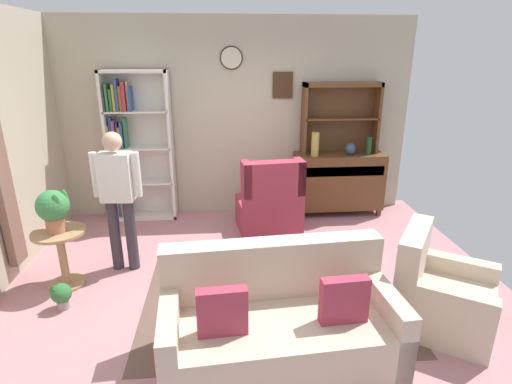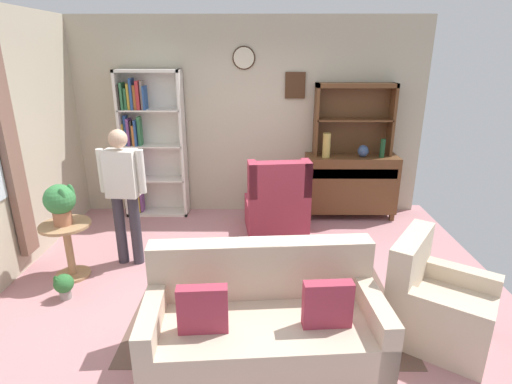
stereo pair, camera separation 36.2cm
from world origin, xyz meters
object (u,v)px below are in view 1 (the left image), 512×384
Objects in this scene: vase_round at (350,149)px; armchair_floral at (439,296)px; coffee_table at (277,273)px; bottle_wine at (369,146)px; plant_stand at (62,252)px; person_reading at (118,192)px; bookshelf at (134,145)px; vase_tall at (315,144)px; potted_plant_large at (53,208)px; potted_plant_small at (61,295)px; sideboard_hutch at (341,108)px; couch_floral at (279,324)px; sideboard at (338,181)px; book_stack at (282,264)px; wingback_chair at (270,206)px.

vase_round is 2.72m from armchair_floral.
bottle_wine is at bearing 53.84° from coffee_table.
person_reading reaches higher than plant_stand.
bookshelf reaches higher than person_reading.
vase_round is 3.25m from person_reading.
vase_tall is 0.53m from vase_round.
bookshelf is 2.62× the size of coffee_table.
potted_plant_small is (0.11, -0.42, -0.72)m from potted_plant_large.
couch_floral is at bearing -112.70° from sideboard_hutch.
bottle_wine reaches higher than potted_plant_large.
sideboard reaches higher than potted_plant_small.
book_stack is at bearing -125.45° from bottle_wine.
person_reading is (-1.53, 1.55, 0.59)m from couch_floral.
potted_plant_large reaches higher than wingback_chair.
sideboard_hutch is 3.58m from couch_floral.
bottle_wine is 0.17× the size of person_reading.
coffee_table is (2.16, -0.54, -0.03)m from plant_stand.
coffee_table is at bearing -116.89° from sideboard_hutch.
bookshelf is 3.01m from coffee_table.
couch_floral is 2.99× the size of plant_stand.
potted_plant_large is at bearing -100.35° from plant_stand.
bottle_wine is at bearing 22.67° from person_reading.
vase_tall is (-0.39, -0.08, 0.58)m from sideboard.
plant_stand is at bearing -152.62° from sideboard.
potted_plant_small is (-2.16, -1.54, -0.23)m from wingback_chair.
person_reading reaches higher than couch_floral.
potted_plant_small is (-3.39, -2.10, -0.85)m from vase_round.
potted_plant_small is 1.64× the size of book_stack.
person_reading is (-2.82, -1.43, 0.40)m from sideboard.
wingback_chair is 4.00× the size of potted_plant_small.
potted_plant_large is 1.65× the size of potted_plant_small.
wingback_chair is at bearing 121.72° from armchair_floral.
book_stack is (2.20, -0.52, -0.43)m from potted_plant_large.
sideboard_hutch is at bearing 63.11° from coffee_table.
plant_stand is (-2.98, -1.66, -0.70)m from vase_tall.
coffee_table is (-1.39, 0.41, 0.06)m from armchair_floral.
person_reading is at bearing 157.17° from armchair_floral.
vase_tall is 0.32× the size of wingback_chair.
bottle_wine is (0.39, -0.20, -0.51)m from sideboard_hutch.
wingback_chair is (-1.48, -0.55, -0.67)m from bottle_wine.
potted_plant_large is (-3.37, -1.86, -0.69)m from sideboard_hutch.
vase_round is (3.06, -0.15, -0.08)m from bookshelf.
armchair_floral is 0.68× the size of person_reading.
armchair_floral reaches higher than coffee_table.
armchair_floral is at bearing -14.95° from plant_stand.
book_stack is (0.05, 0.01, 0.09)m from coffee_table.
book_stack is (-1.17, -2.27, -0.06)m from sideboard.
armchair_floral is 1.72× the size of plant_stand.
coffee_table is at bearing -3.08° from potted_plant_small.
coffee_table is (-1.21, -2.28, -0.16)m from sideboard.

